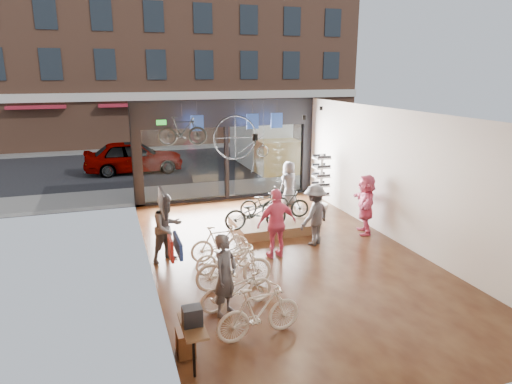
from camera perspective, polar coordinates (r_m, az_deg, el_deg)
name	(u,v)px	position (r m, az deg, el deg)	size (l,w,h in m)	color
ground_plane	(284,256)	(12.47, 3.48, -7.96)	(7.00, 12.00, 0.04)	black
ceiling	(286,112)	(11.54, 3.79, 9.90)	(7.00, 12.00, 0.04)	black
wall_left	(146,199)	(11.08, -13.53, -0.80)	(0.04, 12.00, 3.80)	#A2592D
wall_right	(400,177)	(13.55, 17.60, 1.75)	(0.04, 12.00, 3.80)	beige
wall_back	(446,288)	(6.97, 22.69, -11.06)	(7.00, 0.04, 3.80)	beige
storefront	(226,150)	(17.45, -3.73, 5.23)	(7.00, 0.26, 3.80)	black
exit_sign	(161,122)	(16.74, -11.75, 8.52)	(0.35, 0.06, 0.18)	#198C26
street_road	(187,158)	(26.46, -8.62, 4.20)	(30.00, 18.00, 0.02)	black
sidewalk_near	(220,189)	(18.98, -4.56, 0.32)	(30.00, 2.40, 0.12)	slate
sidewalk_far	(176,146)	(30.35, -9.94, 5.63)	(30.00, 2.00, 0.12)	slate
opposite_building	(166,37)	(32.52, -11.21, 18.46)	(26.00, 5.00, 14.00)	brown
street_car	(134,156)	(23.04, -15.03, 4.32)	(1.88, 4.67, 1.59)	gray
box_truck	(266,145)	(23.26, 1.20, 5.95)	(2.04, 6.13, 2.42)	silver
floor_bike_1	(259,312)	(8.71, 0.38, -14.76)	(0.48, 1.69, 1.02)	beige
floor_bike_2	(237,288)	(9.72, -2.41, -11.95)	(0.57, 1.63, 0.86)	beige
floor_bike_3	(234,267)	(10.44, -2.78, -9.34)	(0.50, 1.78, 1.07)	beige
floor_bike_4	(226,255)	(11.37, -3.82, -7.90)	(0.56, 1.59, 0.84)	beige
floor_bike_5	(220,243)	(12.01, -4.52, -6.36)	(0.45, 1.58, 0.95)	beige
display_platform	(272,225)	(14.34, 2.06, -4.12)	(2.40, 1.80, 0.30)	brown
display_bike_left	(256,213)	(13.40, -0.04, -2.58)	(0.66, 1.88, 0.99)	black
display_bike_mid	(285,204)	(14.39, 3.70, -1.54)	(0.43, 1.52, 0.91)	black
display_bike_right	(265,202)	(14.67, 1.08, -1.28)	(0.58, 1.65, 0.87)	black
customer_0	(225,275)	(9.29, -3.86, -10.32)	(0.63, 0.41, 1.73)	#3F3F44
customer_1	(167,228)	(12.02, -11.04, -4.41)	(0.88, 0.68, 1.80)	#3F3F44
customer_2	(277,223)	(12.02, 2.61, -3.95)	(1.10, 0.46, 1.88)	#CC4C72
customer_3	(315,215)	(13.02, 7.34, -2.88)	(1.12, 0.65, 1.74)	#3F3F44
customer_4	(289,184)	(16.75, 4.12, 1.05)	(0.81, 0.52, 1.65)	#3F3F44
customer_5	(366,204)	(14.20, 13.55, -1.48)	(1.70, 0.54, 1.83)	#CC4C72
sunglasses_rack	(321,181)	(16.66, 8.11, 1.38)	(0.57, 0.47, 1.94)	white
wall_merch	(176,284)	(8.03, -9.95, -11.32)	(0.40, 2.40, 2.60)	navy
penny_farthing	(244,139)	(16.27, -1.48, 6.69)	(1.97, 0.06, 1.58)	black
hung_bike	(182,131)	(15.17, -9.19, 7.53)	(0.45, 1.58, 0.95)	black
jersey_left	(197,123)	(16.25, -7.35, 8.52)	(0.45, 0.03, 0.55)	#1E3F99
jersey_mid	(253,121)	(16.76, -0.41, 8.83)	(0.45, 0.03, 0.55)	#1E3F99
jersey_right	(277,120)	(17.07, 2.61, 8.92)	(0.45, 0.03, 0.55)	#1E3F99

